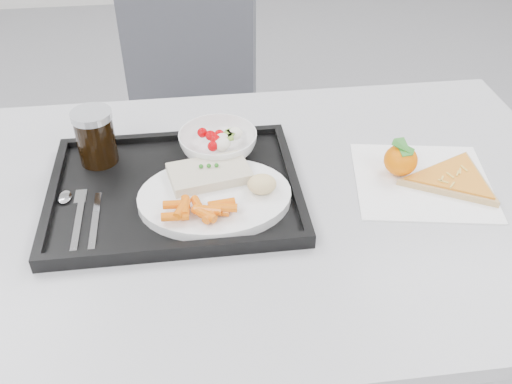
{
  "coord_description": "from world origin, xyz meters",
  "views": [
    {
      "loc": [
        -0.12,
        -0.51,
        1.4
      ],
      "look_at": [
        -0.02,
        0.29,
        0.77
      ],
      "focal_mm": 40.0,
      "sensor_mm": 36.0,
      "label": 1
    }
  ],
  "objects_px": {
    "salad_bowl": "(218,143)",
    "tray": "(175,190)",
    "tangerine": "(401,160)",
    "chair": "(192,113)",
    "dinner_plate": "(215,197)",
    "table": "(264,225)",
    "pizza_slice": "(454,179)",
    "cola_glass": "(95,136)"
  },
  "relations": [
    {
      "from": "salad_bowl",
      "to": "tangerine",
      "type": "relative_size",
      "value": 1.9
    },
    {
      "from": "table",
      "to": "cola_glass",
      "type": "bearing_deg",
      "value": 155.84
    },
    {
      "from": "table",
      "to": "pizza_slice",
      "type": "xyz_separation_m",
      "value": [
        0.36,
        -0.0,
        0.08
      ]
    },
    {
      "from": "cola_glass",
      "to": "tangerine",
      "type": "relative_size",
      "value": 1.35
    },
    {
      "from": "table",
      "to": "tray",
      "type": "height_order",
      "value": "tray"
    },
    {
      "from": "salad_bowl",
      "to": "pizza_slice",
      "type": "distance_m",
      "value": 0.45
    },
    {
      "from": "salad_bowl",
      "to": "cola_glass",
      "type": "height_order",
      "value": "cola_glass"
    },
    {
      "from": "table",
      "to": "salad_bowl",
      "type": "distance_m",
      "value": 0.18
    },
    {
      "from": "cola_glass",
      "to": "salad_bowl",
      "type": "bearing_deg",
      "value": -1.37
    },
    {
      "from": "salad_bowl",
      "to": "pizza_slice",
      "type": "bearing_deg",
      "value": -17.28
    },
    {
      "from": "pizza_slice",
      "to": "tangerine",
      "type": "bearing_deg",
      "value": 157.61
    },
    {
      "from": "table",
      "to": "salad_bowl",
      "type": "height_order",
      "value": "salad_bowl"
    },
    {
      "from": "chair",
      "to": "dinner_plate",
      "type": "distance_m",
      "value": 0.75
    },
    {
      "from": "salad_bowl",
      "to": "table",
      "type": "bearing_deg",
      "value": -60.58
    },
    {
      "from": "table",
      "to": "dinner_plate",
      "type": "relative_size",
      "value": 4.44
    },
    {
      "from": "dinner_plate",
      "to": "cola_glass",
      "type": "relative_size",
      "value": 2.5
    },
    {
      "from": "tray",
      "to": "cola_glass",
      "type": "bearing_deg",
      "value": 143.49
    },
    {
      "from": "tray",
      "to": "dinner_plate",
      "type": "relative_size",
      "value": 1.67
    },
    {
      "from": "pizza_slice",
      "to": "table",
      "type": "bearing_deg",
      "value": 179.46
    },
    {
      "from": "tray",
      "to": "salad_bowl",
      "type": "relative_size",
      "value": 2.96
    },
    {
      "from": "tray",
      "to": "pizza_slice",
      "type": "bearing_deg",
      "value": -3.77
    },
    {
      "from": "tray",
      "to": "pizza_slice",
      "type": "height_order",
      "value": "tray"
    },
    {
      "from": "salad_bowl",
      "to": "tangerine",
      "type": "xyz_separation_m",
      "value": [
        0.34,
        -0.1,
        -0.0
      ]
    },
    {
      "from": "tangerine",
      "to": "salad_bowl",
      "type": "bearing_deg",
      "value": 164.2
    },
    {
      "from": "tangerine",
      "to": "pizza_slice",
      "type": "relative_size",
      "value": 0.35
    },
    {
      "from": "table",
      "to": "pizza_slice",
      "type": "relative_size",
      "value": 5.27
    },
    {
      "from": "table",
      "to": "dinner_plate",
      "type": "xyz_separation_m",
      "value": [
        -0.09,
        -0.02,
        0.09
      ]
    },
    {
      "from": "tray",
      "to": "salad_bowl",
      "type": "bearing_deg",
      "value": 48.79
    },
    {
      "from": "pizza_slice",
      "to": "cola_glass",
      "type": "bearing_deg",
      "value": 168.08
    },
    {
      "from": "salad_bowl",
      "to": "pizza_slice",
      "type": "relative_size",
      "value": 0.67
    },
    {
      "from": "salad_bowl",
      "to": "tray",
      "type": "bearing_deg",
      "value": -131.21
    },
    {
      "from": "dinner_plate",
      "to": "pizza_slice",
      "type": "height_order",
      "value": "dinner_plate"
    },
    {
      "from": "chair",
      "to": "tray",
      "type": "bearing_deg",
      "value": -93.5
    },
    {
      "from": "tray",
      "to": "tangerine",
      "type": "height_order",
      "value": "tangerine"
    },
    {
      "from": "table",
      "to": "pizza_slice",
      "type": "height_order",
      "value": "pizza_slice"
    },
    {
      "from": "chair",
      "to": "tangerine",
      "type": "distance_m",
      "value": 0.8
    },
    {
      "from": "chair",
      "to": "dinner_plate",
      "type": "relative_size",
      "value": 3.44
    },
    {
      "from": "chair",
      "to": "pizza_slice",
      "type": "bearing_deg",
      "value": -55.58
    },
    {
      "from": "table",
      "to": "tangerine",
      "type": "xyz_separation_m",
      "value": [
        0.26,
        0.04,
        0.1
      ]
    },
    {
      "from": "chair",
      "to": "salad_bowl",
      "type": "xyz_separation_m",
      "value": [
        0.05,
        -0.56,
        0.25
      ]
    },
    {
      "from": "salad_bowl",
      "to": "pizza_slice",
      "type": "height_order",
      "value": "salad_bowl"
    },
    {
      "from": "chair",
      "to": "pizza_slice",
      "type": "relative_size",
      "value": 4.09
    }
  ]
}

